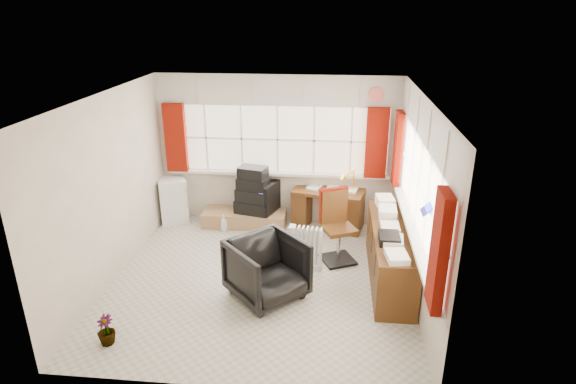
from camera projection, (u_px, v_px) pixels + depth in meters
name	position (u px, v px, depth m)	size (l,w,h in m)	color
ground	(261.00, 280.00, 6.59)	(4.00, 4.00, 0.00)	beige
room_walls	(259.00, 177.00, 6.04)	(4.00, 4.00, 4.00)	beige
window_back	(278.00, 169.00, 8.05)	(3.70, 0.12, 3.60)	beige
window_right	(412.00, 223.00, 6.07)	(0.12, 3.70, 3.60)	beige
curtains	(333.00, 160.00, 6.83)	(3.83, 3.83, 1.15)	maroon
overhead_cabinets	(340.00, 104.00, 6.59)	(3.98, 3.98, 0.48)	beige
desk	(328.00, 206.00, 8.04)	(1.25, 0.81, 0.69)	#593515
desk_lamp	(354.00, 175.00, 7.83)	(0.16, 0.14, 0.38)	#FFB30A
task_chair	(336.00, 223.00, 6.98)	(0.60, 0.61, 1.07)	black
office_chair	(267.00, 269.00, 6.09)	(0.84, 0.87, 0.79)	black
radiator	(307.00, 251.00, 6.81)	(0.44, 0.23, 0.63)	white
credenza	(390.00, 253.00, 6.47)	(0.50, 2.00, 0.85)	#593515
file_tray	(389.00, 238.00, 5.99)	(0.25, 0.33, 0.11)	black
tv_bench	(245.00, 218.00, 8.19)	(1.40, 0.50, 0.25)	#A57D52
crt_tv	(259.00, 196.00, 8.11)	(0.69, 0.66, 0.51)	black
hifi_stack	(253.00, 192.00, 7.99)	(0.66, 0.51, 0.80)	black
mini_fridge	(173.00, 200.00, 8.27)	(0.60, 0.60, 0.77)	white
spray_bottle_a	(224.00, 223.00, 7.97)	(0.11, 0.11, 0.29)	silver
spray_bottle_b	(228.00, 250.00, 7.19)	(0.08, 0.08, 0.18)	#81C0BC
flower_vase	(106.00, 330.00, 5.30)	(0.20, 0.20, 0.36)	black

